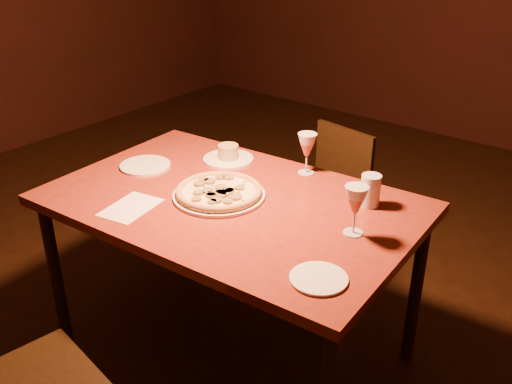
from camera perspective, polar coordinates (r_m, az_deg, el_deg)
The scene contains 11 objects.
floor at distance 2.65m, azimuth -6.21°, elevation -17.11°, with size 7.00×7.00×0.00m, color black.
dining_table at distance 2.31m, azimuth -2.48°, elevation -2.23°, with size 1.51×1.03×0.78m.
chair_far at distance 3.11m, azimuth 7.21°, elevation -0.08°, with size 0.44×0.44×0.78m.
pizza_plate at distance 2.29m, azimuth -3.73°, elevation 0.01°, with size 0.37×0.37×0.04m.
ramekin_saucer at distance 2.63m, azimuth -2.79°, elevation 3.69°, with size 0.23×0.23×0.07m.
wine_glass_far at distance 2.47m, azimuth 5.10°, elevation 3.83°, with size 0.08×0.08×0.18m, color #B7594C, non-canonical shape.
wine_glass_right at distance 2.02m, azimuth 9.87°, elevation -1.81°, with size 0.08×0.08×0.19m, color #B7594C, non-canonical shape.
water_tumbler at distance 2.24m, azimuth 11.37°, elevation 0.15°, with size 0.08×0.08×0.13m, color silver.
side_plate_left at distance 2.61m, azimuth -11.02°, elevation 2.61°, with size 0.22×0.22×0.01m, color white.
side_plate_near at distance 1.81m, azimuth 6.28°, elevation -8.60°, with size 0.18×0.18×0.01m, color white.
menu_card at distance 2.26m, azimuth -12.42°, elevation -1.51°, with size 0.16×0.23×0.00m, color white.
Camera 1 is at (1.40, -1.32, 1.81)m, focal length 40.00 mm.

